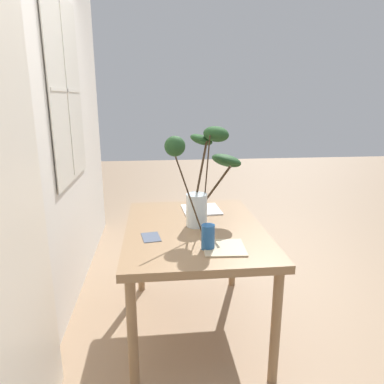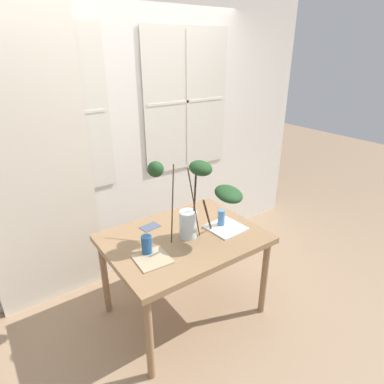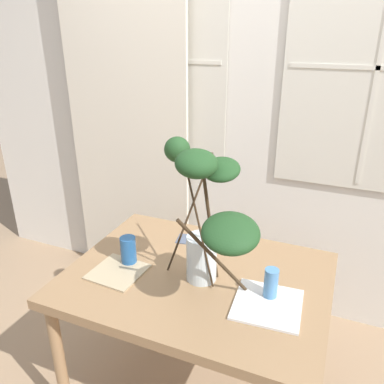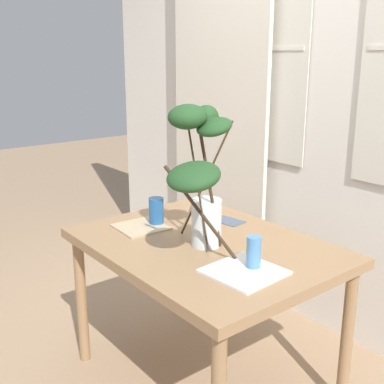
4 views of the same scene
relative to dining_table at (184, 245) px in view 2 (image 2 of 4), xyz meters
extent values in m
plane|color=#9E7F60|center=(0.00, 0.00, -0.68)|extent=(14.00, 14.00, 0.00)
cube|color=silver|center=(0.00, 0.97, 0.78)|extent=(4.41, 0.12, 2.93)
cube|color=white|center=(-0.66, 0.90, 0.97)|extent=(0.91, 0.01, 1.30)
cube|color=silver|center=(-0.66, 0.90, 0.97)|extent=(0.98, 0.01, 1.37)
cube|color=silver|center=(-0.66, 0.89, 0.97)|extent=(0.02, 0.01, 1.30)
cube|color=silver|center=(-0.66, 0.89, 0.97)|extent=(0.91, 0.01, 0.02)
cube|color=white|center=(0.66, 0.90, 0.97)|extent=(0.91, 0.01, 1.30)
cube|color=silver|center=(0.66, 0.90, 0.97)|extent=(0.98, 0.01, 1.37)
cube|color=silver|center=(0.66, 0.89, 0.97)|extent=(0.02, 0.01, 1.30)
cube|color=silver|center=(0.66, 0.89, 0.97)|extent=(0.91, 0.01, 0.02)
cube|color=silver|center=(-0.86, 0.83, 0.59)|extent=(0.91, 0.03, 2.55)
cube|color=#93704C|center=(0.00, 0.00, 0.05)|extent=(1.22, 0.91, 0.05)
cylinder|color=#93704C|center=(-0.55, -0.39, -0.33)|extent=(0.06, 0.06, 0.71)
cylinder|color=#93704C|center=(0.55, -0.39, -0.33)|extent=(0.06, 0.06, 0.71)
cylinder|color=#93704C|center=(-0.55, 0.39, -0.33)|extent=(0.06, 0.06, 0.71)
cylinder|color=#93704C|center=(0.55, 0.39, -0.33)|extent=(0.06, 0.06, 0.71)
cylinder|color=silver|center=(0.03, -0.02, 0.19)|extent=(0.14, 0.14, 0.22)
cylinder|color=silver|center=(0.03, -0.02, 0.12)|extent=(0.13, 0.13, 0.07)
cylinder|color=#382819|center=(-0.06, 0.06, 0.37)|extent=(0.16, 0.20, 0.56)
ellipsoid|color=#1E421E|center=(-0.15, 0.13, 0.64)|extent=(0.18, 0.18, 0.14)
cylinder|color=#382819|center=(0.04, -0.08, 0.39)|extent=(0.14, 0.03, 0.60)
ellipsoid|color=#1E421E|center=(0.05, -0.14, 0.69)|extent=(0.20, 0.21, 0.14)
cylinder|color=#382819|center=(0.08, -0.04, 0.37)|extent=(0.06, 0.11, 0.56)
ellipsoid|color=#1E421E|center=(0.12, -0.06, 0.65)|extent=(0.20, 0.21, 0.12)
cylinder|color=#382819|center=(0.13, -0.14, 0.29)|extent=(0.25, 0.22, 0.40)
ellipsoid|color=#1E421E|center=(0.23, -0.25, 0.48)|extent=(0.31, 0.31, 0.15)
cylinder|color=#235693|center=(-0.35, -0.04, 0.15)|extent=(0.08, 0.08, 0.14)
cylinder|color=#4C84BC|center=(0.35, -0.04, 0.15)|extent=(0.06, 0.06, 0.14)
cube|color=tan|center=(-0.36, -0.13, 0.08)|extent=(0.25, 0.25, 0.01)
cube|color=white|center=(0.36, -0.09, 0.08)|extent=(0.30, 0.30, 0.01)
cube|color=#4C566B|center=(-0.15, 0.29, 0.08)|extent=(0.17, 0.13, 0.00)
camera|label=1|loc=(-2.19, 0.25, 0.91)|focal=32.98mm
camera|label=2|loc=(-1.24, -1.87, 1.45)|focal=30.56mm
camera|label=3|loc=(0.56, -1.41, 1.15)|focal=35.78mm
camera|label=4|loc=(1.65, -1.39, 0.94)|focal=45.77mm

